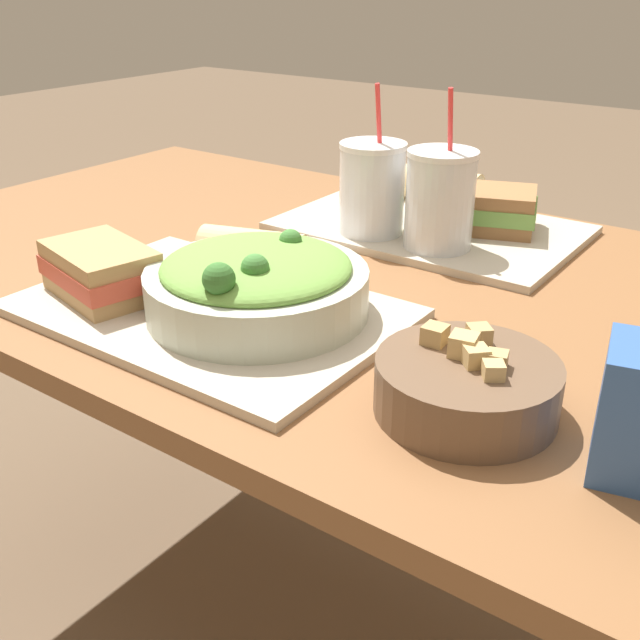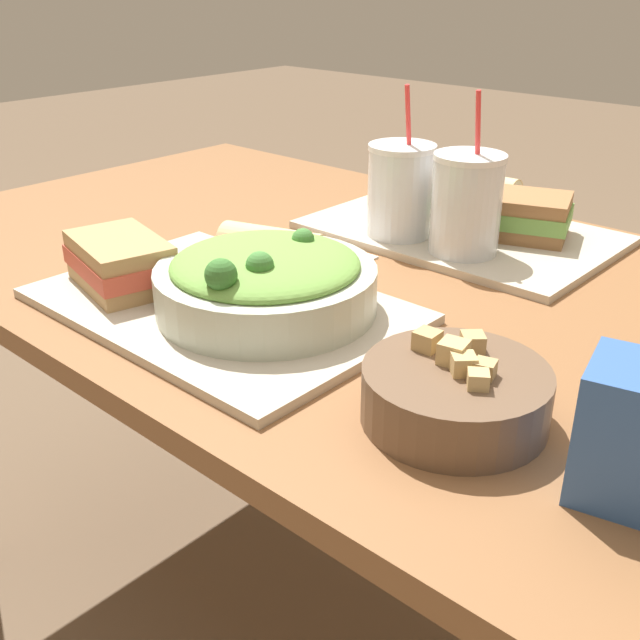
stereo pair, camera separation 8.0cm
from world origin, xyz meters
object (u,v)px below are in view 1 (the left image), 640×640
at_px(baguette_far, 441,186).
at_px(drink_cup_dark, 372,191).
at_px(salad_bowl, 257,283).
at_px(sandwich_far, 485,209).
at_px(napkin_folded, 289,255).
at_px(baguette_near, 254,251).
at_px(drink_cup_red, 440,203).
at_px(soup_bowl, 467,384).
at_px(sandwich_near, 101,271).

distance_m(baguette_far, drink_cup_dark, 0.21).
relative_size(salad_bowl, sandwich_far, 1.44).
relative_size(sandwich_far, napkin_folded, 1.13).
height_order(baguette_near, baguette_far, same).
xyz_separation_m(baguette_near, napkin_folded, (-0.02, 0.10, -0.04)).
bearing_deg(baguette_far, salad_bowl, -179.99).
bearing_deg(drink_cup_dark, drink_cup_red, 0.00).
bearing_deg(soup_bowl, salad_bowl, 172.75).
xyz_separation_m(salad_bowl, napkin_folded, (-0.11, 0.20, -0.05)).
xyz_separation_m(sandwich_near, baguette_far, (0.16, 0.61, -0.00)).
bearing_deg(sandwich_far, soup_bowl, -86.94).
bearing_deg(salad_bowl, soup_bowl, -7.25).
xyz_separation_m(baguette_far, drink_cup_dark, (-0.01, -0.21, 0.04)).
distance_m(sandwich_near, baguette_far, 0.63).
xyz_separation_m(soup_bowl, baguette_far, (-0.33, 0.58, 0.01)).
relative_size(soup_bowl, drink_cup_dark, 0.78).
bearing_deg(drink_cup_red, baguette_near, -123.63).
height_order(baguette_near, sandwich_far, sandwich_far).
relative_size(baguette_near, drink_cup_red, 0.68).
distance_m(soup_bowl, drink_cup_dark, 0.51).
bearing_deg(baguette_near, sandwich_near, 130.96).
height_order(sandwich_far, napkin_folded, sandwich_far).
distance_m(salad_bowl, sandwich_far, 0.46).
bearing_deg(drink_cup_red, drink_cup_dark, 180.00).
bearing_deg(soup_bowl, baguette_far, 119.61).
xyz_separation_m(baguette_near, baguette_far, (0.05, 0.44, 0.00)).
bearing_deg(napkin_folded, drink_cup_dark, 66.38).
relative_size(baguette_near, napkin_folded, 0.95).
xyz_separation_m(sandwich_near, sandwich_far, (0.28, 0.52, -0.00)).
distance_m(soup_bowl, sandwich_far, 0.53).
relative_size(drink_cup_red, napkin_folded, 1.40).
height_order(sandwich_near, baguette_far, sandwich_near).
bearing_deg(sandwich_near, napkin_folded, 86.05).
xyz_separation_m(drink_cup_dark, napkin_folded, (-0.06, -0.13, -0.08)).
bearing_deg(salad_bowl, drink_cup_dark, 98.63).
bearing_deg(salad_bowl, baguette_near, 131.75).
relative_size(soup_bowl, baguette_far, 1.20).
distance_m(salad_bowl, sandwich_near, 0.21).
bearing_deg(drink_cup_red, soup_bowl, -58.67).
relative_size(sandwich_near, napkin_folded, 1.05).
bearing_deg(sandwich_far, drink_cup_red, -119.19).
xyz_separation_m(sandwich_far, drink_cup_red, (-0.02, -0.12, 0.04)).
bearing_deg(salad_bowl, sandwich_far, 79.42).
xyz_separation_m(baguette_far, drink_cup_red, (0.10, -0.21, 0.04)).
height_order(soup_bowl, drink_cup_red, drink_cup_red).
distance_m(baguette_near, sandwich_far, 0.39).
height_order(soup_bowl, drink_cup_dark, drink_cup_dark).
bearing_deg(baguette_near, napkin_folded, -7.20).
relative_size(sandwich_near, drink_cup_red, 0.75).
bearing_deg(soup_bowl, sandwich_far, 112.86).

